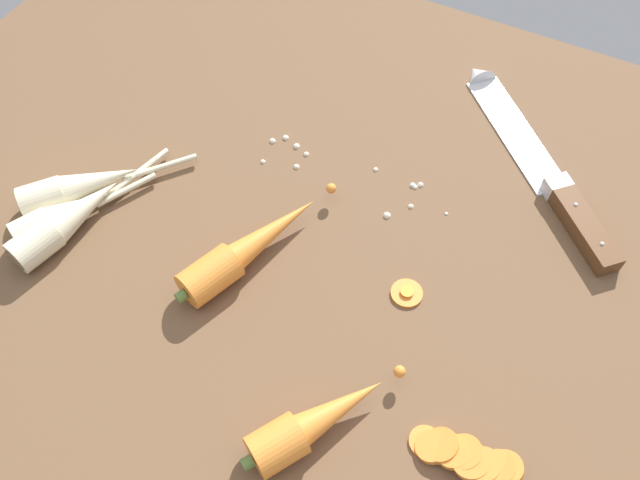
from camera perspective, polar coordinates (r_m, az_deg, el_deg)
The scene contains 10 objects.
ground_plane at distance 76.10cm, azimuth 0.69°, elevation -0.36°, with size 120.00×90.00×4.00cm, color brown.
chefs_knife at distance 85.19cm, azimuth 18.04°, elevation 7.18°, with size 26.83×27.02×4.18cm.
whole_carrot at distance 71.29cm, azimuth -6.35°, elevation -0.76°, with size 10.15×21.10×4.20cm.
whole_carrot_second at distance 62.47cm, azimuth -0.51°, elevation -15.66°, with size 10.75×15.48×4.20cm.
parsnip_front at distance 78.46cm, azimuth -21.14°, elevation 1.66°, with size 7.30×21.64×4.00cm.
parsnip_mid_left at distance 78.95cm, azimuth -21.55°, elevation 1.92°, with size 9.74×16.25×4.00cm.
parsnip_mid_right at distance 80.98cm, azimuth -20.22°, elevation 4.37°, with size 14.99×17.38×4.00cm.
carrot_slice_stack at distance 63.74cm, azimuth 12.43°, elevation -17.91°, with size 10.40×3.97×3.42cm.
carrot_slice_stray_near at distance 70.64cm, azimuth 7.59°, elevation -4.56°, with size 3.46×3.46×0.70cm.
mince_crumbs at distance 79.88cm, azimuth 1.79°, elevation 6.23°, with size 24.24×6.85×0.89cm.
Camera 1 is at (18.37, -37.82, 61.43)cm, focal length 36.66 mm.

